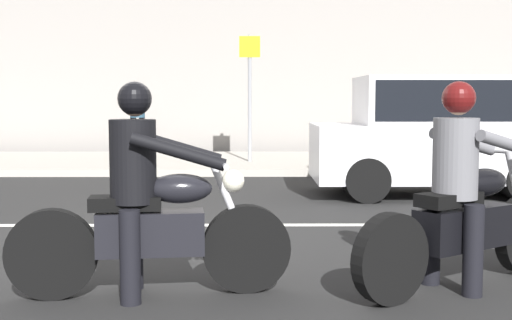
{
  "coord_description": "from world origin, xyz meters",
  "views": [
    {
      "loc": [
        0.99,
        -6.78,
        1.45
      ],
      "look_at": [
        1.04,
        -0.27,
        0.87
      ],
      "focal_mm": 47.02,
      "sensor_mm": 36.0,
      "label": 1
    }
  ],
  "objects_px": {
    "street_sign_post": "(250,86)",
    "pedestrian_bystander": "(137,114)",
    "parked_hatchback_white": "(433,134)",
    "motorcycle_with_rider_black_leather": "(148,210)",
    "motorcycle_with_rider_gray": "(463,205)"
  },
  "relations": [
    {
      "from": "street_sign_post",
      "to": "pedestrian_bystander",
      "type": "bearing_deg",
      "value": 153.68
    },
    {
      "from": "parked_hatchback_white",
      "to": "pedestrian_bystander",
      "type": "xyz_separation_m",
      "value": [
        -5.39,
        5.38,
        0.2
      ]
    },
    {
      "from": "motorcycle_with_rider_black_leather",
      "to": "street_sign_post",
      "type": "bearing_deg",
      "value": 85.49
    },
    {
      "from": "motorcycle_with_rider_gray",
      "to": "pedestrian_bystander",
      "type": "bearing_deg",
      "value": 112.19
    },
    {
      "from": "street_sign_post",
      "to": "motorcycle_with_rider_black_leather",
      "type": "bearing_deg",
      "value": -94.51
    },
    {
      "from": "motorcycle_with_rider_black_leather",
      "to": "pedestrian_bystander",
      "type": "bearing_deg",
      "value": 99.93
    },
    {
      "from": "parked_hatchback_white",
      "to": "street_sign_post",
      "type": "height_order",
      "value": "street_sign_post"
    },
    {
      "from": "motorcycle_with_rider_gray",
      "to": "pedestrian_bystander",
      "type": "xyz_separation_m",
      "value": [
        -4.25,
        10.43,
        0.48
      ]
    },
    {
      "from": "motorcycle_with_rider_black_leather",
      "to": "pedestrian_bystander",
      "type": "distance_m",
      "value": 10.8
    },
    {
      "from": "parked_hatchback_white",
      "to": "street_sign_post",
      "type": "bearing_deg",
      "value": 124.3
    },
    {
      "from": "motorcycle_with_rider_black_leather",
      "to": "motorcycle_with_rider_gray",
      "type": "bearing_deg",
      "value": 4.73
    },
    {
      "from": "motorcycle_with_rider_gray",
      "to": "street_sign_post",
      "type": "relative_size",
      "value": 0.72
    },
    {
      "from": "motorcycle_with_rider_black_leather",
      "to": "street_sign_post",
      "type": "height_order",
      "value": "street_sign_post"
    },
    {
      "from": "motorcycle_with_rider_black_leather",
      "to": "parked_hatchback_white",
      "type": "distance_m",
      "value": 6.33
    },
    {
      "from": "parked_hatchback_white",
      "to": "street_sign_post",
      "type": "relative_size",
      "value": 1.36
    }
  ]
}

